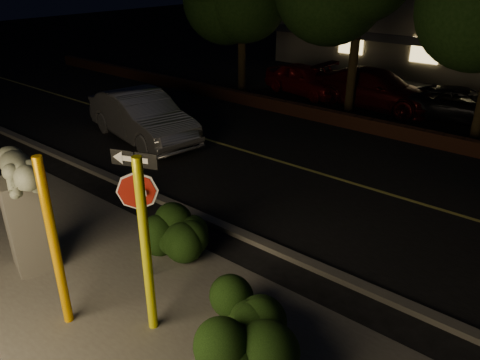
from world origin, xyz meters
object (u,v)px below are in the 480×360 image
(parked_car_red, at_px, (305,79))
(parked_car_darkred, at_px, (375,89))
(silver_sedan, at_px, (142,117))
(yellow_pole_left, at_px, (54,246))
(signpost, at_px, (137,192))
(sculpture, at_px, (23,196))
(parked_car_dark, at_px, (462,105))
(yellow_pole_right, at_px, (146,249))

(parked_car_red, bearing_deg, parked_car_darkred, -76.67)
(parked_car_red, distance_m, parked_car_darkred, 3.40)
(silver_sedan, bearing_deg, yellow_pole_left, -126.67)
(signpost, height_order, silver_sedan, signpost)
(signpost, distance_m, sculpture, 2.31)
(signpost, distance_m, parked_car_darkred, 13.98)
(silver_sedan, xyz_separation_m, parked_car_dark, (7.82, 9.08, -0.19))
(parked_car_darkred, height_order, parked_car_dark, parked_car_darkred)
(sculpture, xyz_separation_m, parked_car_dark, (3.71, 15.33, -0.97))
(yellow_pole_left, distance_m, sculpture, 1.95)
(yellow_pole_right, distance_m, silver_sedan, 9.38)
(signpost, relative_size, sculpture, 1.03)
(sculpture, relative_size, parked_car_darkred, 0.48)
(signpost, bearing_deg, parked_car_dark, 62.12)
(yellow_pole_left, bearing_deg, signpost, 86.43)
(yellow_pole_right, relative_size, parked_car_dark, 0.69)
(yellow_pole_left, distance_m, silver_sedan, 9.05)
(signpost, xyz_separation_m, parked_car_dark, (1.72, 14.20, -1.27))
(signpost, xyz_separation_m, parked_car_darkred, (-1.65, 13.84, -1.11))
(signpost, xyz_separation_m, silver_sedan, (-6.10, 5.11, -1.07))
(signpost, distance_m, parked_car_dark, 14.36)
(signpost, height_order, parked_car_red, signpost)
(silver_sedan, bearing_deg, parked_car_dark, -29.10)
(parked_car_dark, bearing_deg, silver_sedan, 128.70)
(yellow_pole_right, bearing_deg, silver_sedan, 140.77)
(yellow_pole_left, bearing_deg, yellow_pole_right, 33.69)
(yellow_pole_right, xyz_separation_m, parked_car_dark, (0.58, 14.99, -0.93))
(yellow_pole_right, relative_size, parked_car_darkred, 0.58)
(yellow_pole_left, bearing_deg, parked_car_darkred, 95.71)
(yellow_pole_right, distance_m, signpost, 1.43)
(yellow_pole_left, relative_size, sculpture, 1.18)
(silver_sedan, height_order, parked_car_dark, silver_sedan)
(yellow_pole_left, height_order, signpost, yellow_pole_left)
(yellow_pole_right, bearing_deg, parked_car_darkred, 100.77)
(signpost, distance_m, parked_car_red, 14.70)
(yellow_pole_right, height_order, parked_car_darkred, yellow_pole_right)
(yellow_pole_right, distance_m, parked_car_red, 15.83)
(silver_sedan, bearing_deg, yellow_pole_right, -117.60)
(silver_sedan, height_order, parked_car_darkred, silver_sedan)
(sculpture, bearing_deg, parked_car_red, 117.66)
(sculpture, distance_m, parked_car_darkred, 15.00)
(yellow_pole_right, xyz_separation_m, sculpture, (-3.13, -0.34, 0.04))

